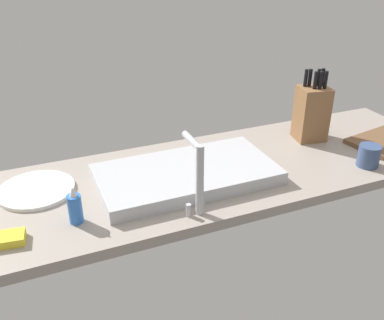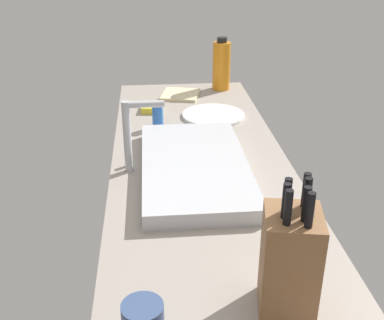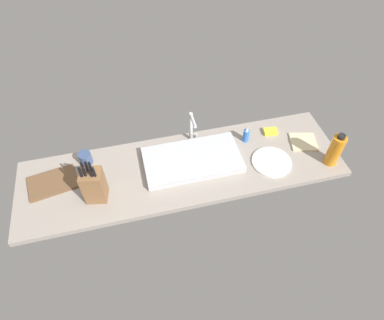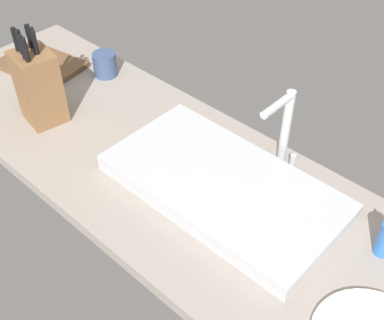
{
  "view_description": "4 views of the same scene",
  "coord_description": "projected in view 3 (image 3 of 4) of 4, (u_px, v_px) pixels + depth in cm",
  "views": [
    {
      "loc": [
        53.16,
        118.64,
        76.08
      ],
      "look_at": [
        3.86,
        0.63,
        9.52
      ],
      "focal_mm": 40.17,
      "sensor_mm": 36.0,
      "label": 1
    },
    {
      "loc": [
        -121.7,
        15.24,
        70.97
      ],
      "look_at": [
        5.19,
        3.61,
        8.88
      ],
      "focal_mm": 45.26,
      "sensor_mm": 36.0,
      "label": 2
    },
    {
      "loc": [
        -25.06,
        -125.76,
        160.93
      ],
      "look_at": [
        5.29,
        -1.89,
        11.12
      ],
      "focal_mm": 31.18,
      "sensor_mm": 36.0,
      "label": 3
    },
    {
      "loc": [
        59.62,
        -65.94,
        92.53
      ],
      "look_at": [
        -0.99,
        -0.29,
        11.58
      ],
      "focal_mm": 46.25,
      "sensor_mm": 36.0,
      "label": 4
    }
  ],
  "objects": [
    {
      "name": "countertop_slab",
      "position": [
        183.0,
        169.0,
        2.04
      ],
      "size": [
        196.3,
        56.06,
        3.5
      ],
      "primitive_type": "cube",
      "color": "gray",
      "rests_on": "ground"
    },
    {
      "name": "sink_basin",
      "position": [
        192.0,
        160.0,
        2.04
      ],
      "size": [
        59.07,
        31.13,
        4.46
      ],
      "primitive_type": "cube",
      "color": "#B7BABF",
      "rests_on": "countertop_slab"
    },
    {
      "name": "faucet",
      "position": [
        192.0,
        126.0,
        2.08
      ],
      "size": [
        5.5,
        12.39,
        22.16
      ],
      "color": "#B7BABF",
      "rests_on": "countertop_slab"
    },
    {
      "name": "knife_block",
      "position": [
        94.0,
        185.0,
        1.81
      ],
      "size": [
        13.02,
        12.19,
        28.11
      ],
      "rotation": [
        0.0,
        0.0,
        -0.18
      ],
      "color": "brown",
      "rests_on": "countertop_slab"
    },
    {
      "name": "cutting_board",
      "position": [
        53.0,
        183.0,
        1.94
      ],
      "size": [
        30.13,
        22.78,
        1.8
      ],
      "primitive_type": "cube",
      "rotation": [
        0.0,
        0.0,
        0.17
      ],
      "color": "brown",
      "rests_on": "countertop_slab"
    },
    {
      "name": "soap_bottle",
      "position": [
        246.0,
        135.0,
        2.14
      ],
      "size": [
        4.09,
        4.09,
        11.5
      ],
      "color": "blue",
      "rests_on": "countertop_slab"
    },
    {
      "name": "water_bottle",
      "position": [
        335.0,
        150.0,
        1.97
      ],
      "size": [
        7.96,
        7.96,
        23.36
      ],
      "color": "orange",
      "rests_on": "countertop_slab"
    },
    {
      "name": "dinner_plate",
      "position": [
        272.0,
        162.0,
        2.05
      ],
      "size": [
        24.24,
        24.24,
        1.2
      ],
      "primitive_type": "cylinder",
      "color": "white",
      "rests_on": "countertop_slab"
    },
    {
      "name": "dish_towel",
      "position": [
        303.0,
        142.0,
        2.16
      ],
      "size": [
        19.53,
        18.96,
        1.2
      ],
      "primitive_type": "cube",
      "rotation": [
        0.0,
        0.0,
        -0.24
      ],
      "color": "beige",
      "rests_on": "countertop_slab"
    },
    {
      "name": "coffee_mug",
      "position": [
        85.0,
        158.0,
        2.03
      ],
      "size": [
        7.63,
        7.63,
        7.83
      ],
      "primitive_type": "cylinder",
      "color": "#384C75",
      "rests_on": "countertop_slab"
    },
    {
      "name": "dish_sponge",
      "position": [
        270.0,
        131.0,
        2.21
      ],
      "size": [
        9.69,
        7.1,
        2.4
      ],
      "primitive_type": "cube",
      "rotation": [
        0.0,
        0.0,
        -0.13
      ],
      "color": "yellow",
      "rests_on": "countertop_slab"
    }
  ]
}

